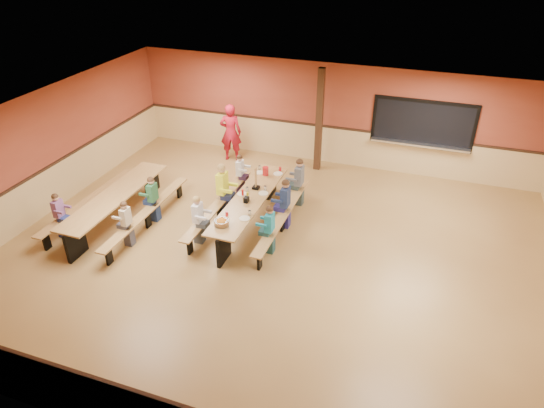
% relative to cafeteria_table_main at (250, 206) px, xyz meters
% --- Properties ---
extents(ground, '(12.00, 12.00, 0.00)m').
position_rel_cafeteria_table_main_xyz_m(ground, '(0.95, -0.88, -0.53)').
color(ground, olive).
rests_on(ground, ground).
extents(room_envelope, '(12.04, 10.04, 3.02)m').
position_rel_cafeteria_table_main_xyz_m(room_envelope, '(0.95, -0.88, 0.16)').
color(room_envelope, brown).
rests_on(room_envelope, ground).
extents(kitchen_pass_through, '(2.78, 0.28, 1.38)m').
position_rel_cafeteria_table_main_xyz_m(kitchen_pass_through, '(3.55, 4.08, 0.96)').
color(kitchen_pass_through, black).
rests_on(kitchen_pass_through, ground).
extents(structural_post, '(0.18, 0.18, 3.00)m').
position_rel_cafeteria_table_main_xyz_m(structural_post, '(0.75, 3.52, 0.97)').
color(structural_post, '#311D10').
rests_on(structural_post, ground).
extents(cafeteria_table_main, '(1.91, 3.70, 0.74)m').
position_rel_cafeteria_table_main_xyz_m(cafeteria_table_main, '(0.00, 0.00, 0.00)').
color(cafeteria_table_main, '#A17640').
rests_on(cafeteria_table_main, ground).
extents(cafeteria_table_second, '(1.91, 3.70, 0.74)m').
position_rel_cafeteria_table_main_xyz_m(cafeteria_table_second, '(-3.11, -0.92, 0.00)').
color(cafeteria_table_second, '#A17640').
rests_on(cafeteria_table_second, ground).
extents(seated_child_white_left, '(0.35, 0.29, 1.18)m').
position_rel_cafeteria_table_main_xyz_m(seated_child_white_left, '(-0.83, -1.08, 0.06)').
color(seated_child_white_left, white).
rests_on(seated_child_white_left, ground).
extents(seated_adult_yellow, '(0.43, 0.35, 1.34)m').
position_rel_cafeteria_table_main_xyz_m(seated_adult_yellow, '(-0.83, 0.26, 0.14)').
color(seated_adult_yellow, '#F1FD2E').
rests_on(seated_adult_yellow, ground).
extents(seated_child_grey_left, '(0.32, 0.26, 1.11)m').
position_rel_cafeteria_table_main_xyz_m(seated_child_grey_left, '(-0.83, 1.38, 0.03)').
color(seated_child_grey_left, white).
rests_on(seated_child_grey_left, ground).
extents(seated_child_teal_right, '(0.34, 0.28, 1.16)m').
position_rel_cafeteria_table_main_xyz_m(seated_child_teal_right, '(0.83, -0.91, 0.05)').
color(seated_child_teal_right, teal).
rests_on(seated_child_teal_right, ground).
extents(seated_child_navy_right, '(0.39, 0.32, 1.24)m').
position_rel_cafeteria_table_main_xyz_m(seated_child_navy_right, '(0.83, 0.19, 0.10)').
color(seated_child_navy_right, navy).
rests_on(seated_child_navy_right, ground).
extents(seated_child_char_right, '(0.39, 0.32, 1.26)m').
position_rel_cafeteria_table_main_xyz_m(seated_child_char_right, '(0.83, 1.34, 0.11)').
color(seated_child_char_right, '#555861').
rests_on(seated_child_char_right, ground).
extents(seated_child_purple_sec, '(0.32, 0.26, 1.12)m').
position_rel_cafeteria_table_main_xyz_m(seated_child_purple_sec, '(-3.93, -1.92, 0.03)').
color(seated_child_purple_sec, '#7A4A7A').
rests_on(seated_child_purple_sec, ground).
extents(seated_child_green_sec, '(0.35, 0.28, 1.17)m').
position_rel_cafeteria_table_main_xyz_m(seated_child_green_sec, '(-2.28, -0.59, 0.06)').
color(seated_child_green_sec, '#2A633D').
rests_on(seated_child_green_sec, ground).
extents(seated_child_tan_sec, '(0.32, 0.26, 1.11)m').
position_rel_cafeteria_table_main_xyz_m(seated_child_tan_sec, '(-2.28, -1.71, 0.03)').
color(seated_child_tan_sec, beige).
rests_on(seated_child_tan_sec, ground).
extents(standing_woman, '(0.73, 0.57, 1.77)m').
position_rel_cafeteria_table_main_xyz_m(standing_woman, '(-1.91, 3.28, 0.36)').
color(standing_woman, '#A71325').
rests_on(standing_woman, ground).
extents(punch_pitcher, '(0.16, 0.16, 0.22)m').
position_rel_cafeteria_table_main_xyz_m(punch_pitcher, '(-0.05, 1.24, 0.32)').
color(punch_pitcher, '#B41819').
rests_on(punch_pitcher, cafeteria_table_main).
extents(chip_bowl, '(0.32, 0.32, 0.15)m').
position_rel_cafeteria_table_main_xyz_m(chip_bowl, '(-0.13, -1.31, 0.29)').
color(chip_bowl, orange).
rests_on(chip_bowl, cafeteria_table_main).
extents(napkin_dispenser, '(0.10, 0.14, 0.13)m').
position_rel_cafeteria_table_main_xyz_m(napkin_dispenser, '(0.00, -0.21, 0.28)').
color(napkin_dispenser, black).
rests_on(napkin_dispenser, cafeteria_table_main).
extents(condiment_mustard, '(0.06, 0.06, 0.17)m').
position_rel_cafeteria_table_main_xyz_m(condiment_mustard, '(-0.03, -0.05, 0.30)').
color(condiment_mustard, yellow).
rests_on(condiment_mustard, cafeteria_table_main).
extents(condiment_ketchup, '(0.06, 0.06, 0.17)m').
position_rel_cafeteria_table_main_xyz_m(condiment_ketchup, '(-0.19, 0.03, 0.30)').
color(condiment_ketchup, '#B2140F').
rests_on(condiment_ketchup, cafeteria_table_main).
extents(table_paddle, '(0.16, 0.16, 0.56)m').
position_rel_cafeteria_table_main_xyz_m(table_paddle, '(-0.02, 0.47, 0.35)').
color(table_paddle, black).
rests_on(table_paddle, cafeteria_table_main).
extents(place_settings, '(0.65, 3.30, 0.11)m').
position_rel_cafeteria_table_main_xyz_m(place_settings, '(0.00, -0.00, 0.27)').
color(place_settings, beige).
rests_on(place_settings, cafeteria_table_main).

